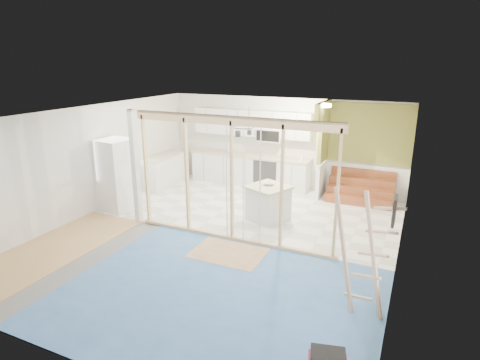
% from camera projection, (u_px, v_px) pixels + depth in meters
% --- Properties ---
extents(room, '(7.01, 8.01, 2.61)m').
position_uv_depth(room, '(219.00, 179.00, 8.13)').
color(room, slate).
rests_on(room, ground).
extents(floor_overlays, '(7.00, 8.00, 0.03)m').
position_uv_depth(floor_overlays, '(224.00, 236.00, 8.52)').
color(floor_overlays, white).
rests_on(floor_overlays, room).
extents(stud_frame, '(4.66, 0.14, 2.60)m').
position_uv_depth(stud_frame, '(208.00, 164.00, 8.14)').
color(stud_frame, beige).
rests_on(stud_frame, room).
extents(base_cabinets, '(4.45, 2.24, 0.93)m').
position_uv_depth(base_cabinets, '(223.00, 170.00, 11.93)').
color(base_cabinets, white).
rests_on(base_cabinets, room).
extents(upper_cabinets, '(3.60, 0.41, 0.85)m').
position_uv_depth(upper_cabinets, '(253.00, 124.00, 11.63)').
color(upper_cabinets, white).
rests_on(upper_cabinets, room).
extents(green_partition, '(2.25, 1.51, 2.60)m').
position_uv_depth(green_partition, '(351.00, 165.00, 10.60)').
color(green_partition, olive).
rests_on(green_partition, room).
extents(pot_rack, '(0.52, 0.52, 0.72)m').
position_uv_depth(pot_rack, '(243.00, 129.00, 9.70)').
color(pot_rack, black).
rests_on(pot_rack, room).
extents(sheathing_panel, '(0.02, 4.00, 2.60)m').
position_uv_depth(sheathing_panel, '(392.00, 253.00, 5.00)').
color(sheathing_panel, tan).
rests_on(sheathing_panel, room).
extents(electrical_panel, '(0.04, 0.30, 0.40)m').
position_uv_depth(electrical_panel, '(394.00, 211.00, 5.44)').
color(electrical_panel, '#333337').
rests_on(electrical_panel, room).
extents(ceiling_light, '(0.32, 0.32, 0.08)m').
position_uv_depth(ceiling_light, '(325.00, 105.00, 9.83)').
color(ceiling_light, '#FFEABF').
rests_on(ceiling_light, room).
extents(fridge, '(0.86, 0.83, 1.78)m').
position_uv_depth(fridge, '(117.00, 175.00, 9.86)').
color(fridge, white).
rests_on(fridge, room).
extents(island, '(1.13, 1.13, 0.84)m').
position_uv_depth(island, '(268.00, 204.00, 9.28)').
color(island, silver).
rests_on(island, room).
extents(bowl, '(0.28, 0.28, 0.06)m').
position_uv_depth(bowl, '(269.00, 183.00, 9.26)').
color(bowl, white).
rests_on(bowl, island).
extents(soap_bottle_a, '(0.13, 0.13, 0.30)m').
position_uv_depth(soap_bottle_a, '(229.00, 147.00, 12.07)').
color(soap_bottle_a, silver).
rests_on(soap_bottle_a, base_cabinets).
extents(soap_bottle_b, '(0.10, 0.10, 0.20)m').
position_uv_depth(soap_bottle_b, '(302.00, 157.00, 11.14)').
color(soap_bottle_b, white).
rests_on(soap_bottle_b, base_cabinets).
extents(ladder, '(1.00, 0.18, 1.88)m').
position_uv_depth(ladder, '(362.00, 254.00, 5.72)').
color(ladder, tan).
rests_on(ladder, room).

